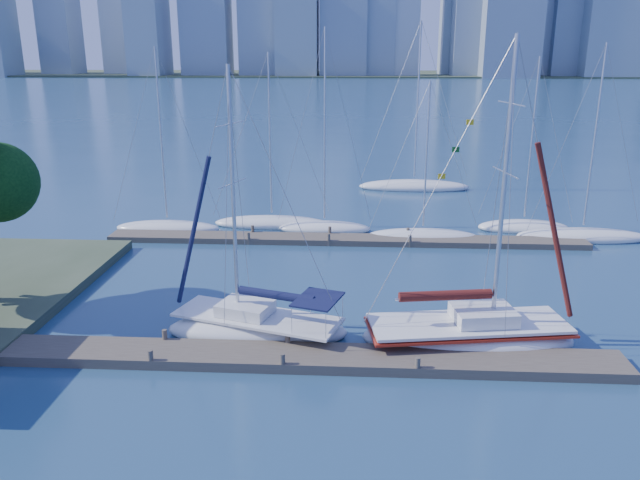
{
  "coord_description": "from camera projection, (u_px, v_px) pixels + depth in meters",
  "views": [
    {
      "loc": [
        2.61,
        -21.68,
        11.55
      ],
      "look_at": [
        1.12,
        4.0,
        3.76
      ],
      "focal_mm": 35.0,
      "sensor_mm": 36.0,
      "label": 1
    }
  ],
  "objects": [
    {
      "name": "bg_boat_2",
      "position": [
        325.0,
        227.0,
        41.77
      ],
      "size": [
        6.23,
        2.24,
        13.34
      ],
      "rotation": [
        0.0,
        0.0,
        0.04
      ],
      "color": "silver",
      "rests_on": "ground"
    },
    {
      "name": "near_dock",
      "position": [
        285.0,
        357.0,
        24.15
      ],
      "size": [
        26.0,
        2.0,
        0.4
      ],
      "primitive_type": "cube",
      "color": "#4A4136",
      "rests_on": "ground"
    },
    {
      "name": "bg_boat_4",
      "position": [
        523.0,
        227.0,
        41.96
      ],
      "size": [
        6.41,
        4.04,
        11.62
      ],
      "rotation": [
        0.0,
        0.0,
        -0.35
      ],
      "color": "silver",
      "rests_on": "ground"
    },
    {
      "name": "skyline",
      "position": [
        397.0,
        2.0,
        290.72
      ],
      "size": [
        503.25,
        51.31,
        100.97
      ],
      "color": "gray",
      "rests_on": "ground"
    },
    {
      "name": "far_shore",
      "position": [
        353.0,
        74.0,
        329.96
      ],
      "size": [
        800.0,
        100.0,
        1.5
      ],
      "primitive_type": "cube",
      "color": "#38472D",
      "rests_on": "ground"
    },
    {
      "name": "bg_boat_5",
      "position": [
        582.0,
        236.0,
        39.86
      ],
      "size": [
        8.6,
        4.82,
        12.42
      ],
      "rotation": [
        0.0,
        0.0,
        0.34
      ],
      "color": "silver",
      "rests_on": "ground"
    },
    {
      "name": "ground",
      "position": [
        285.0,
        362.0,
        24.2
      ],
      "size": [
        700.0,
        700.0,
        0.0
      ],
      "primitive_type": "plane",
      "color": "navy",
      "rests_on": "ground"
    },
    {
      "name": "bg_boat_3",
      "position": [
        423.0,
        236.0,
        39.99
      ],
      "size": [
        7.38,
        3.36,
        10.21
      ],
      "rotation": [
        0.0,
        0.0,
        0.2
      ],
      "color": "silver",
      "rests_on": "ground"
    },
    {
      "name": "bg_boat_1",
      "position": [
        272.0,
        223.0,
        42.94
      ],
      "size": [
        8.17,
        3.18,
        11.87
      ],
      "rotation": [
        0.0,
        0.0,
        0.13
      ],
      "color": "silver",
      "rests_on": "ground"
    },
    {
      "name": "sailboat_maroon",
      "position": [
        469.0,
        323.0,
        25.35
      ],
      "size": [
        8.96,
        4.14,
        12.78
      ],
      "rotation": [
        0.0,
        0.0,
        0.16
      ],
      "color": "silver",
      "rests_on": "ground"
    },
    {
      "name": "far_dock",
      "position": [
        345.0,
        240.0,
        39.33
      ],
      "size": [
        30.0,
        1.8,
        0.36
      ],
      "primitive_type": "cube",
      "color": "#4A4136",
      "rests_on": "ground"
    },
    {
      "name": "sailboat_navy",
      "position": [
        257.0,
        315.0,
        26.19
      ],
      "size": [
        8.04,
        4.69,
        11.64
      ],
      "rotation": [
        0.0,
        0.0,
        -0.31
      ],
      "color": "silver",
      "rests_on": "ground"
    },
    {
      "name": "bg_boat_0",
      "position": [
        168.0,
        227.0,
        41.83
      ],
      "size": [
        7.23,
        2.95,
        12.2
      ],
      "rotation": [
        0.0,
        0.0,
        0.13
      ],
      "color": "silver",
      "rests_on": "ground"
    },
    {
      "name": "bg_boat_7",
      "position": [
        414.0,
        186.0,
        54.46
      ],
      "size": [
        9.9,
        4.56,
        14.39
      ],
      "rotation": [
        0.0,
        0.0,
        0.22
      ],
      "color": "silver",
      "rests_on": "ground"
    }
  ]
}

